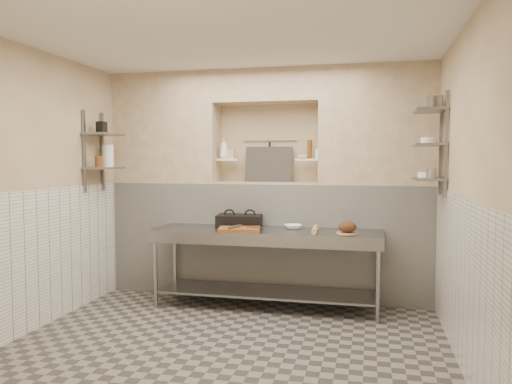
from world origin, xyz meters
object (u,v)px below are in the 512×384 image
(bread_loaf, at_px, (347,227))
(bowl_alcove, at_px, (302,157))
(cutting_board, at_px, (239,229))
(jug_left, at_px, (108,156))
(rolling_pin, at_px, (315,230))
(mixing_bowl, at_px, (293,227))
(panini_press, at_px, (240,221))
(prep_table, at_px, (266,252))
(bottle_soap, at_px, (224,149))

(bread_loaf, relative_size, bowl_alcove, 1.56)
(cutting_board, xyz_separation_m, jug_left, (-1.68, 0.13, 0.83))
(cutting_board, height_order, bread_loaf, bread_loaf)
(cutting_board, relative_size, jug_left, 1.71)
(rolling_pin, relative_size, bowl_alcove, 3.07)
(jug_left, bearing_deg, mixing_bowl, 4.93)
(panini_press, relative_size, mixing_bowl, 2.74)
(prep_table, distance_m, mixing_bowl, 0.43)
(cutting_board, relative_size, mixing_bowl, 2.18)
(rolling_pin, bearing_deg, mixing_bowl, 142.90)
(rolling_pin, bearing_deg, bottle_soap, 154.51)
(prep_table, relative_size, mixing_bowl, 12.43)
(bread_loaf, relative_size, jug_left, 0.75)
(prep_table, distance_m, cutting_board, 0.42)
(mixing_bowl, distance_m, bread_loaf, 0.67)
(prep_table, bearing_deg, rolling_pin, -5.70)
(cutting_board, relative_size, bread_loaf, 2.29)
(panini_press, relative_size, bowl_alcove, 4.48)
(cutting_board, bearing_deg, bread_loaf, 4.58)
(mixing_bowl, bearing_deg, jug_left, -175.07)
(prep_table, distance_m, bottle_soap, 1.46)
(mixing_bowl, height_order, bread_loaf, bread_loaf)
(rolling_pin, relative_size, bottle_soap, 1.54)
(bottle_soap, bearing_deg, jug_left, -156.41)
(prep_table, bearing_deg, panini_press, 150.37)
(prep_table, relative_size, jug_left, 9.75)
(cutting_board, distance_m, bowl_alcove, 1.23)
(prep_table, distance_m, panini_press, 0.54)
(cutting_board, xyz_separation_m, rolling_pin, (0.83, 0.12, 0.01))
(panini_press, relative_size, cutting_board, 1.25)
(bread_loaf, height_order, bottle_soap, bottle_soap)
(bread_loaf, xyz_separation_m, jug_left, (-2.86, 0.04, 0.77))
(bread_loaf, relative_size, bottle_soap, 0.78)
(mixing_bowl, xyz_separation_m, bread_loaf, (0.63, -0.23, 0.05))
(mixing_bowl, distance_m, jug_left, 2.39)
(bread_loaf, height_order, bowl_alcove, bowl_alcove)
(cutting_board, xyz_separation_m, mixing_bowl, (0.56, 0.32, 0.01))
(prep_table, bearing_deg, bottle_soap, 141.32)
(cutting_board, distance_m, rolling_pin, 0.84)
(cutting_board, bearing_deg, mixing_bowl, 30.19)
(cutting_board, height_order, bottle_soap, bottle_soap)
(bowl_alcove, bearing_deg, bottle_soap, 179.95)
(bread_loaf, xyz_separation_m, bottle_soap, (-1.57, 0.60, 0.87))
(prep_table, xyz_separation_m, bowl_alcove, (0.34, 0.52, 1.09))
(panini_press, bearing_deg, rolling_pin, -23.31)
(rolling_pin, xyz_separation_m, bread_loaf, (0.35, -0.02, 0.04))
(cutting_board, bearing_deg, rolling_pin, 7.89)
(mixing_bowl, xyz_separation_m, rolling_pin, (0.28, -0.21, 0.00))
(panini_press, bearing_deg, bowl_alcove, 16.55)
(bottle_soap, bearing_deg, prep_table, -38.68)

